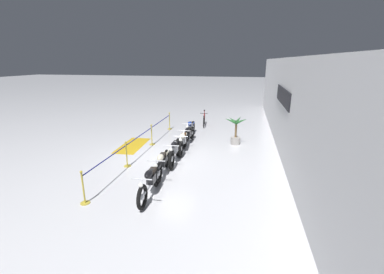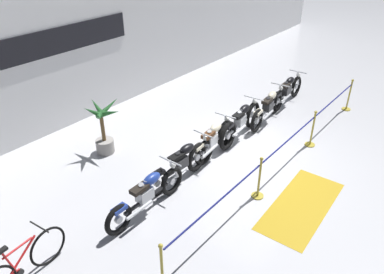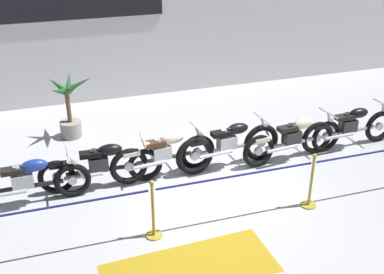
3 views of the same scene
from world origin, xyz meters
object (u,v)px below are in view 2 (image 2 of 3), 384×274
motorcycle_black_3 (241,122)px  motorcycle_cream_4 (269,107)px  stanchion_far_right (348,99)px  stanchion_far_left (259,172)px  motorcycle_black_1 (182,163)px  potted_palm_left_of_row (104,130)px  motorcycle_blue_0 (147,194)px  motorcycle_cream_2 (212,141)px  stanchion_mid_left (259,184)px  floor_banner (301,205)px  motorcycle_black_5 (287,91)px  bicycle (23,265)px  stanchion_mid_right (312,134)px

motorcycle_black_3 → motorcycle_cream_4: size_ratio=0.97×
stanchion_far_right → stanchion_far_left: bearing=180.0°
motorcycle_black_1 → potted_palm_left_of_row: size_ratio=1.60×
motorcycle_blue_0 → stanchion_far_left: bearing=-40.6°
motorcycle_cream_2 → stanchion_far_right: bearing=-19.4°
stanchion_mid_left → stanchion_far_right: same height
stanchion_mid_left → potted_palm_left_of_row: bearing=102.8°
stanchion_far_left → potted_palm_left_of_row: bearing=101.8°
floor_banner → motorcycle_black_5: bearing=28.1°
motorcycle_black_1 → stanchion_far_right: (6.24, -1.75, -0.10)m
motorcycle_cream_4 → bicycle: (-7.88, 0.30, -0.07)m
motorcycle_blue_0 → motorcycle_black_1: bearing=7.6°
bicycle → stanchion_far_left: (4.42, -1.93, 0.32)m
stanchion_mid_left → stanchion_mid_right: size_ratio=1.00×
potted_palm_left_of_row → stanchion_far_right: bearing=-31.8°
bicycle → potted_palm_left_of_row: (3.56, 2.17, 0.28)m
stanchion_mid_left → stanchion_mid_right: (2.83, 0.00, 0.00)m
motorcycle_black_5 → potted_palm_left_of_row: bearing=157.6°
motorcycle_cream_4 → potted_palm_left_of_row: (-4.32, 2.47, 0.21)m
motorcycle_cream_4 → floor_banner: 4.01m
stanchion_far_left → floor_banner: 1.23m
motorcycle_black_3 → motorcycle_black_1: bearing=179.8°
bicycle → floor_banner: bicycle is taller
stanchion_far_left → stanchion_mid_right: size_ratio=8.44×
stanchion_mid_left → stanchion_far_right: size_ratio=1.00×
stanchion_far_right → motorcycle_cream_2: bearing=160.6°
motorcycle_black_5 → floor_banner: motorcycle_black_5 is taller
motorcycle_cream_4 → floor_banner: (-3.06, -2.55, -0.46)m
motorcycle_cream_4 → motorcycle_black_5: size_ratio=1.01×
motorcycle_cream_2 → stanchion_mid_left: (-0.65, -1.77, -0.12)m
motorcycle_black_3 → floor_banner: (-1.66, -2.66, -0.48)m
bicycle → potted_palm_left_of_row: size_ratio=1.21×
stanchion_mid_left → stanchion_far_right: (5.69, 0.00, 0.00)m
motorcycle_black_1 → motorcycle_cream_4: 3.95m
stanchion_mid_right → motorcycle_blue_0: bearing=161.7°
motorcycle_black_3 → potted_palm_left_of_row: potted_palm_left_of_row is taller
stanchion_far_left → stanchion_far_right: size_ratio=8.44×
motorcycle_cream_2 → floor_banner: size_ratio=0.84×
bicycle → stanchion_far_left: bearing=-23.6°
motorcycle_black_5 → stanchion_far_left: (-4.87, -1.74, 0.25)m
bicycle → stanchion_mid_left: stanchion_mid_left is taller
motorcycle_cream_2 → motorcycle_cream_4: (2.73, -0.14, -0.01)m
motorcycle_blue_0 → stanchion_far_left: size_ratio=0.25×
motorcycle_cream_2 → stanchion_mid_right: size_ratio=2.05×
motorcycle_black_3 → floor_banner: bearing=-122.1°
bicycle → stanchion_mid_left: size_ratio=1.67×
motorcycle_cream_4 → stanchion_far_left: (-3.46, -1.63, 0.25)m
motorcycle_blue_0 → stanchion_far_left: stanchion_far_left is taller
bicycle → potted_palm_left_of_row: 4.18m
motorcycle_black_3 → bicycle: bicycle is taller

